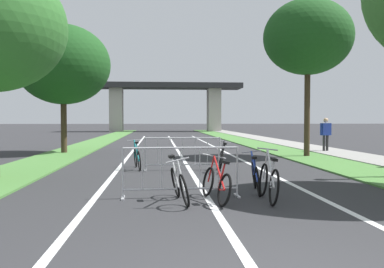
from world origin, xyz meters
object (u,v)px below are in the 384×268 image
bicycle_blue_5 (255,176)px  bicycle_red_3 (216,184)px  bicycle_black_2 (221,160)px  crowd_barrier_nearest (181,172)px  tree_left_maple_mid (63,65)px  bicycle_teal_0 (137,158)px  bicycle_white_1 (179,184)px  bicycle_silver_4 (269,181)px  tree_right_oak_near (308,37)px  pedestrian_in_red_jacket (326,131)px  crowd_barrier_second (183,154)px

bicycle_blue_5 → bicycle_red_3: bearing=-128.6°
bicycle_black_2 → bicycle_red_3: (-0.80, -4.64, -0.00)m
crowd_barrier_nearest → bicycle_black_2: 4.42m
tree_left_maple_mid → bicycle_teal_0: (3.77, -6.44, -3.83)m
bicycle_white_1 → bicycle_blue_5: 1.99m
bicycle_teal_0 → bicycle_white_1: bicycle_teal_0 is taller
bicycle_silver_4 → bicycle_blue_5: bearing=95.6°
tree_right_oak_near → bicycle_teal_0: 9.31m
crowd_barrier_nearest → bicycle_red_3: (0.67, -0.47, -0.17)m
tree_right_oak_near → crowd_barrier_nearest: size_ratio=2.76×
tree_left_maple_mid → bicycle_white_1: 13.48m
tree_right_oak_near → bicycle_teal_0: (-7.07, -3.76, -4.76)m
pedestrian_in_red_jacket → bicycle_blue_5: bearing=50.2°
crowd_barrier_second → crowd_barrier_nearest: bearing=-93.9°
crowd_barrier_second → bicycle_teal_0: crowd_barrier_second is taller
pedestrian_in_red_jacket → bicycle_silver_4: bearing=52.4°
bicycle_white_1 → bicycle_red_3: bicycle_white_1 is taller
crowd_barrier_nearest → bicycle_red_3: bearing=-34.8°
tree_left_maple_mid → crowd_barrier_second: size_ratio=2.50×
bicycle_white_1 → bicycle_red_3: size_ratio=0.98×
bicycle_teal_0 → bicycle_silver_4: bearing=-72.0°
bicycle_white_1 → bicycle_silver_4: bearing=173.1°
pedestrian_in_red_jacket → bicycle_black_2: bearing=37.8°
bicycle_white_1 → bicycle_silver_4: 1.78m
bicycle_teal_0 → bicycle_red_3: bearing=-81.1°
tree_right_oak_near → pedestrian_in_red_jacket: bearing=52.1°
crowd_barrier_nearest → bicycle_white_1: bearing=-97.4°
bicycle_teal_0 → crowd_barrier_nearest: bearing=-86.5°
bicycle_white_1 → bicycle_teal_0: bearing=-85.8°
bicycle_black_2 → bicycle_red_3: bearing=-93.1°
pedestrian_in_red_jacket → crowd_barrier_nearest: bearing=45.0°
tree_left_maple_mid → bicycle_red_3: size_ratio=3.62×
crowd_barrier_nearest → bicycle_black_2: crowd_barrier_nearest is taller
bicycle_black_2 → bicycle_blue_5: bicycle_black_2 is taller
tree_left_maple_mid → tree_right_oak_near: 11.21m
bicycle_silver_4 → bicycle_black_2: bearing=96.6°
bicycle_red_3 → pedestrian_in_red_jacket: bearing=49.0°
bicycle_red_3 → bicycle_black_2: bearing=70.6°
crowd_barrier_nearest → bicycle_red_3: size_ratio=1.45×
bicycle_red_3 → tree_left_maple_mid: bearing=105.4°
bicycle_white_1 → bicycle_red_3: 0.74m
bicycle_teal_0 → bicycle_red_3: bicycle_teal_0 is taller
bicycle_white_1 → bicycle_red_3: bearing=175.2°
tree_right_oak_near → bicycle_black_2: tree_right_oak_near is taller
tree_right_oak_near → bicycle_black_2: (-4.45, -4.62, -4.77)m
bicycle_black_2 → crowd_barrier_nearest: bearing=-102.7°
bicycle_red_3 → pedestrian_in_red_jacket: pedestrian_in_red_jacket is taller
crowd_barrier_second → bicycle_black_2: crowd_barrier_second is taller
crowd_barrier_nearest → bicycle_blue_5: size_ratio=1.46×
bicycle_black_2 → bicycle_blue_5: size_ratio=1.00×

